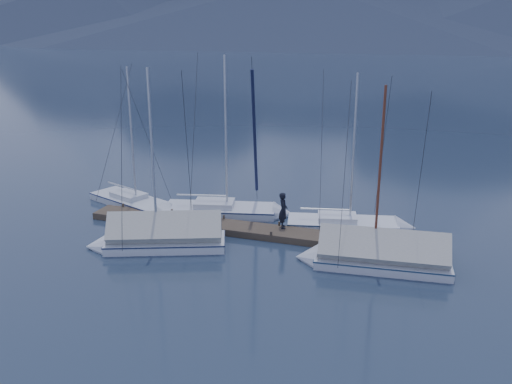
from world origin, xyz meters
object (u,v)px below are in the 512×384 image
Objects in this scene: sailboat_open_right at (359,225)px; sailboat_covered_far at (155,239)px; sailboat_covered_near at (370,257)px; person at (283,210)px; sailboat_open_left at (142,205)px; sailboat_open_mid at (236,212)px.

sailboat_open_right is 0.95× the size of sailboat_covered_far.
person is (-4.60, 2.40, 0.82)m from sailboat_covered_near.
sailboat_open_left is 0.92× the size of sailboat_open_mid.
sailboat_open_mid is 5.87m from sailboat_covered_far.
sailboat_open_right reaches higher than person.
sailboat_open_mid is at bearing -179.62° from sailboat_open_right.
sailboat_covered_near is (7.82, -4.34, 0.26)m from sailboat_open_mid.
sailboat_open_right is at bearing 32.57° from sailboat_covered_far.
sailboat_covered_near is 4.75× the size of person.
sailboat_covered_far is (-9.83, -1.18, 0.01)m from sailboat_covered_near.
sailboat_covered_far is at bearing -173.18° from sailboat_covered_near.
person is at bearing 152.45° from sailboat_covered_near.
sailboat_open_right is (6.69, 0.04, -0.01)m from sailboat_open_mid.
sailboat_open_left is at bearing 63.19° from person.
sailboat_covered_far is (3.50, -4.84, 0.29)m from sailboat_open_left.
sailboat_covered_far reaches higher than sailboat_open_right.
sailboat_open_mid is 1.09× the size of sailboat_covered_near.
sailboat_covered_near is at bearing -15.38° from sailboat_open_left.
sailboat_covered_near is at bearing -136.12° from person.
sailboat_open_left is 5.98m from sailboat_covered_far.
sailboat_open_right is 4.76× the size of person.
sailboat_covered_far is at bearing -147.43° from sailboat_open_right.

